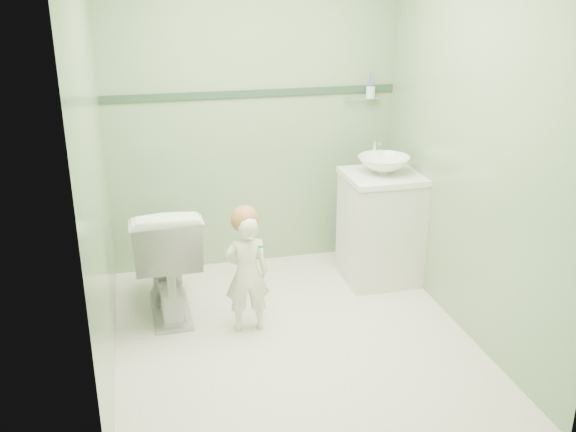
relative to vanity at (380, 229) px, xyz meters
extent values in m
plane|color=beige|center=(-0.84, -0.70, -0.40)|extent=(2.50, 2.50, 0.00)
cube|color=#83AF7C|center=(-0.84, 0.55, 0.80)|extent=(2.20, 0.04, 2.40)
cube|color=#83AF7C|center=(-0.84, -1.95, 0.80)|extent=(2.20, 0.04, 2.40)
cube|color=#83AF7C|center=(-1.94, -0.70, 0.80)|extent=(0.04, 2.50, 2.40)
cube|color=#83AF7C|center=(0.26, -0.70, 0.80)|extent=(0.04, 2.50, 2.40)
cube|color=#2C4735|center=(-0.84, 0.54, 0.95)|extent=(2.20, 0.02, 0.05)
cube|color=silver|center=(0.00, 0.00, 0.00)|extent=(0.52, 0.50, 0.80)
cube|color=white|center=(0.00, 0.00, 0.41)|extent=(0.54, 0.52, 0.04)
imported|color=white|center=(0.00, 0.00, 0.49)|extent=(0.37, 0.37, 0.13)
cylinder|color=silver|center=(0.00, 0.20, 0.55)|extent=(0.03, 0.03, 0.18)
cylinder|color=silver|center=(0.00, 0.15, 0.63)|extent=(0.02, 0.12, 0.02)
cylinder|color=silver|center=(0.00, 0.50, 0.88)|extent=(0.26, 0.02, 0.02)
cylinder|color=silver|center=(0.06, 0.48, 0.93)|extent=(0.07, 0.07, 0.09)
cylinder|color=blue|center=(0.05, 0.47, 1.00)|extent=(0.01, 0.01, 0.17)
cylinder|color=purple|center=(0.06, 0.47, 1.00)|extent=(0.01, 0.01, 0.17)
cylinder|color=#D53A46|center=(0.07, 0.48, 1.00)|extent=(0.01, 0.01, 0.17)
imported|color=white|center=(-1.58, -0.13, 0.00)|extent=(0.46, 0.79, 0.80)
imported|color=white|center=(-1.10, -0.50, 0.00)|extent=(0.29, 0.20, 0.79)
sphere|color=#A86E3B|center=(-1.10, -0.48, 0.36)|extent=(0.18, 0.18, 0.18)
cylinder|color=#17836E|center=(-1.02, -0.64, 0.23)|extent=(0.08, 0.13, 0.06)
cube|color=white|center=(-1.08, -0.58, 0.27)|extent=(0.03, 0.03, 0.02)
camera|label=1|loc=(-1.72, -4.14, 1.77)|focal=40.14mm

